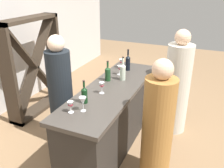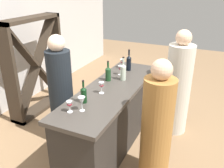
# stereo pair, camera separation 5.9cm
# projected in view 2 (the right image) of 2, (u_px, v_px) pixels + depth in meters

# --- Properties ---
(ground_plane) EXTENTS (12.00, 12.00, 0.00)m
(ground_plane) POSITION_uv_depth(u_px,v_px,m) (112.00, 143.00, 3.54)
(ground_plane) COLOR #846647
(bar_counter) EXTENTS (2.14, 0.66, 0.90)m
(bar_counter) POSITION_uv_depth(u_px,v_px,m) (112.00, 116.00, 3.36)
(bar_counter) COLOR #2A2723
(bar_counter) RESTS_ON ground
(wine_rack) EXTENTS (1.21, 0.28, 1.67)m
(wine_rack) POSITION_uv_depth(u_px,v_px,m) (36.00, 66.00, 4.18)
(wine_rack) COLOR #33281E
(wine_rack) RESTS_ON ground
(wine_bottle_leftmost_dark_green) EXTENTS (0.07, 0.07, 0.28)m
(wine_bottle_leftmost_dark_green) POSITION_uv_depth(u_px,v_px,m) (84.00, 94.00, 2.75)
(wine_bottle_leftmost_dark_green) COLOR black
(wine_bottle_leftmost_dark_green) RESTS_ON bar_counter
(wine_bottle_second_left_olive_green) EXTENTS (0.08, 0.08, 0.29)m
(wine_bottle_second_left_olive_green) POSITION_uv_depth(u_px,v_px,m) (108.00, 73.00, 3.36)
(wine_bottle_second_left_olive_green) COLOR #193D1E
(wine_bottle_second_left_olive_green) RESTS_ON bar_counter
(wine_bottle_center_clear_pale) EXTENTS (0.08, 0.08, 0.34)m
(wine_bottle_center_clear_pale) POSITION_uv_depth(u_px,v_px,m) (123.00, 71.00, 3.37)
(wine_bottle_center_clear_pale) COLOR #B7C6B2
(wine_bottle_center_clear_pale) RESTS_ON bar_counter
(wine_bottle_second_right_near_black) EXTENTS (0.07, 0.07, 0.34)m
(wine_bottle_second_right_near_black) POSITION_uv_depth(u_px,v_px,m) (129.00, 62.00, 3.74)
(wine_bottle_second_right_near_black) COLOR black
(wine_bottle_second_right_near_black) RESTS_ON bar_counter
(wine_glass_near_left) EXTENTS (0.08, 0.08, 0.17)m
(wine_glass_near_left) POSITION_uv_depth(u_px,v_px,m) (82.00, 101.00, 2.57)
(wine_glass_near_left) COLOR white
(wine_glass_near_left) RESTS_ON bar_counter
(wine_glass_near_center) EXTENTS (0.07, 0.07, 0.15)m
(wine_glass_near_center) POSITION_uv_depth(u_px,v_px,m) (101.00, 86.00, 2.98)
(wine_glass_near_center) COLOR white
(wine_glass_near_center) RESTS_ON bar_counter
(wine_glass_near_right) EXTENTS (0.07, 0.07, 0.14)m
(wine_glass_near_right) POSITION_uv_depth(u_px,v_px,m) (120.00, 68.00, 3.57)
(wine_glass_near_right) COLOR white
(wine_glass_near_right) RESTS_ON bar_counter
(wine_glass_far_left) EXTENTS (0.07, 0.07, 0.13)m
(wine_glass_far_left) POSITION_uv_depth(u_px,v_px,m) (69.00, 105.00, 2.56)
(wine_glass_far_left) COLOR white
(wine_glass_far_left) RESTS_ON bar_counter
(wine_glass_far_center) EXTENTS (0.06, 0.06, 0.15)m
(wine_glass_far_center) POSITION_uv_depth(u_px,v_px,m) (122.00, 62.00, 3.86)
(wine_glass_far_center) COLOR white
(wine_glass_far_center) RESTS_ON bar_counter
(person_left_guest) EXTENTS (0.46, 0.46, 1.60)m
(person_left_guest) POSITION_uv_depth(u_px,v_px,m) (178.00, 87.00, 3.59)
(person_left_guest) COLOR beige
(person_left_guest) RESTS_ON ground
(person_center_guest) EXTENTS (0.46, 0.46, 1.50)m
(person_center_guest) POSITION_uv_depth(u_px,v_px,m) (157.00, 128.00, 2.69)
(person_center_guest) COLOR #9E6B33
(person_center_guest) RESTS_ON ground
(person_right_guest) EXTENTS (0.39, 0.39, 1.59)m
(person_right_guest) POSITION_uv_depth(u_px,v_px,m) (61.00, 95.00, 3.34)
(person_right_guest) COLOR black
(person_right_guest) RESTS_ON ground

